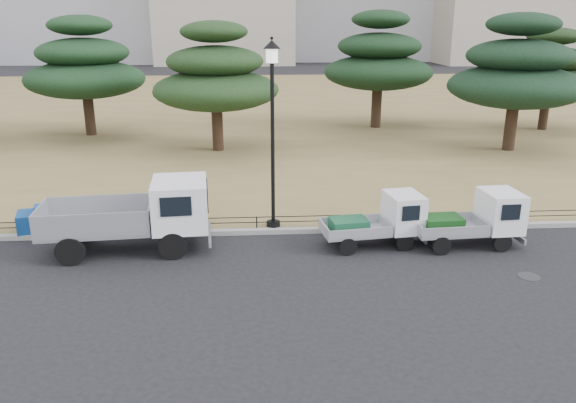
{
  "coord_description": "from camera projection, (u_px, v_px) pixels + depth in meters",
  "views": [
    {
      "loc": [
        -1.12,
        -14.89,
        6.76
      ],
      "look_at": [
        0.0,
        2.0,
        1.3
      ],
      "focal_mm": 35.0,
      "sensor_mm": 36.0,
      "label": 1
    }
  ],
  "objects": [
    {
      "name": "truck_kei_front",
      "position": [
        380.0,
        221.0,
        17.52
      ],
      "size": [
        3.24,
        1.69,
        1.64
      ],
      "rotation": [
        0.0,
        0.0,
        0.13
      ],
      "color": "black",
      "rests_on": "ground"
    },
    {
      "name": "pine_center_right",
      "position": [
        379.0,
        61.0,
        35.37
      ],
      "size": [
        6.87,
        6.87,
        7.29
      ],
      "color": "black",
      "rests_on": "lawn"
    },
    {
      "name": "curb",
      "position": [
        287.0,
        231.0,
        18.73
      ],
      "size": [
        120.0,
        0.25,
        0.16
      ],
      "primitive_type": "cube",
      "color": "gray",
      "rests_on": "ground"
    },
    {
      "name": "pine_east_far",
      "position": [
        550.0,
        72.0,
        34.8
      ],
      "size": [
        6.22,
        6.22,
        6.25
      ],
      "color": "black",
      "rests_on": "lawn"
    },
    {
      "name": "truck_large",
      "position": [
        136.0,
        213.0,
        17.04
      ],
      "size": [
        5.1,
        2.37,
        2.16
      ],
      "rotation": [
        0.0,
        0.0,
        0.08
      ],
      "color": "black",
      "rests_on": "ground"
    },
    {
      "name": "lawn",
      "position": [
        265.0,
        108.0,
        45.32
      ],
      "size": [
        120.0,
        56.0,
        0.15
      ],
      "primitive_type": "cube",
      "color": "olive",
      "rests_on": "ground"
    },
    {
      "name": "pine_center_left",
      "position": [
        216.0,
        77.0,
        28.95
      ],
      "size": [
        6.54,
        6.54,
        6.65
      ],
      "color": "black",
      "rests_on": "lawn"
    },
    {
      "name": "street_lamp",
      "position": [
        272.0,
        104.0,
        17.71
      ],
      "size": [
        0.54,
        0.54,
        6.06
      ],
      "color": "black",
      "rests_on": "lawn"
    },
    {
      "name": "manhole",
      "position": [
        529.0,
        276.0,
        15.55
      ],
      "size": [
        0.6,
        0.6,
        0.01
      ],
      "primitive_type": "cylinder",
      "color": "#2D2D30",
      "rests_on": "ground"
    },
    {
      "name": "pine_east_near",
      "position": [
        517.0,
        73.0,
        28.94
      ],
      "size": [
        6.98,
        6.98,
        7.05
      ],
      "color": "black",
      "rests_on": "lawn"
    },
    {
      "name": "tarp_pile",
      "position": [
        40.0,
        219.0,
        18.55
      ],
      "size": [
        1.53,
        1.28,
        0.88
      ],
      "rotation": [
        0.0,
        0.0,
        0.26
      ],
      "color": "navy",
      "rests_on": "lawn"
    },
    {
      "name": "truck_kei_rear",
      "position": [
        475.0,
        219.0,
        17.5
      ],
      "size": [
        3.36,
        1.6,
        1.72
      ],
      "rotation": [
        0.0,
        0.0,
        0.06
      ],
      "color": "black",
      "rests_on": "ground"
    },
    {
      "name": "pine_west_near",
      "position": [
        84.0,
        67.0,
        32.96
      ],
      "size": [
        6.96,
        6.96,
        6.96
      ],
      "color": "black",
      "rests_on": "lawn"
    },
    {
      "name": "ground",
      "position": [
        293.0,
        265.0,
        16.28
      ],
      "size": [
        220.0,
        220.0,
        0.0
      ],
      "primitive_type": "plane",
      "color": "black"
    },
    {
      "name": "pipe_fence",
      "position": [
        287.0,
        219.0,
        18.76
      ],
      "size": [
        38.0,
        0.04,
        0.4
      ],
      "color": "black",
      "rests_on": "lawn"
    }
  ]
}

